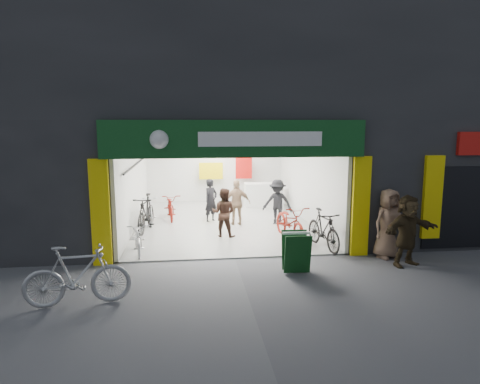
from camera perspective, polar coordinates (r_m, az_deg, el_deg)
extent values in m
plane|color=#56565B|center=(11.02, -0.66, -8.93)|extent=(60.00, 60.00, 0.00)
cube|color=#232326|center=(15.72, 1.04, 17.74)|extent=(16.00, 10.00, 4.50)
cube|color=#232326|center=(16.11, -22.60, 2.55)|extent=(5.00, 10.00, 3.50)
cube|color=#232326|center=(17.06, 17.90, 3.16)|extent=(6.00, 10.00, 3.50)
cube|color=#9E9E99|center=(14.85, -2.33, -4.04)|extent=(6.00, 8.00, 0.04)
cube|color=silver|center=(18.63, -3.36, 3.62)|extent=(6.00, 0.20, 3.20)
cube|color=silver|center=(14.64, -13.97, 1.79)|extent=(0.10, 8.00, 3.20)
cube|color=silver|center=(15.08, 8.88, 2.17)|extent=(0.10, 8.00, 3.20)
cube|color=white|center=(14.45, -2.42, 8.52)|extent=(6.00, 8.00, 0.10)
cube|color=black|center=(10.57, -0.76, 8.77)|extent=(6.00, 0.30, 0.30)
cube|color=#0D3D15|center=(10.35, -0.62, 7.10)|extent=(6.40, 0.25, 0.90)
cube|color=white|center=(10.30, 2.81, 7.07)|extent=(3.00, 0.02, 0.35)
cube|color=#FDF10D|center=(10.78, -18.10, -2.66)|extent=(0.45, 0.12, 2.60)
cube|color=#FDF10D|center=(11.44, 15.78, -1.88)|extent=(0.45, 0.12, 2.60)
cube|color=#FDF10D|center=(12.28, 24.25, -0.65)|extent=(0.50, 0.12, 2.20)
cube|color=black|center=(13.08, 28.96, -1.77)|extent=(3.00, 0.06, 2.20)
cylinder|color=black|center=(13.98, -13.81, 3.51)|extent=(0.06, 5.00, 0.06)
cube|color=silver|center=(17.41, 2.92, -0.44)|extent=(1.40, 0.60, 1.00)
cube|color=white|center=(11.66, -1.33, 7.99)|extent=(1.30, 0.35, 0.04)
cube|color=white|center=(13.46, -2.08, 8.16)|extent=(1.30, 0.35, 0.04)
cube|color=white|center=(15.25, -2.65, 8.30)|extent=(1.30, 0.35, 0.04)
cube|color=white|center=(17.04, -3.10, 8.41)|extent=(1.30, 0.35, 0.04)
imported|color=#ADADB1|center=(11.71, -13.43, -5.89)|extent=(0.83, 1.71, 0.86)
imported|color=black|center=(13.81, -12.43, -2.83)|extent=(0.84, 2.04, 1.19)
imported|color=maroon|center=(15.45, -9.23, -1.91)|extent=(0.82, 1.86, 0.95)
imported|color=silver|center=(14.88, -12.03, -2.25)|extent=(0.81, 1.79, 1.04)
imported|color=black|center=(11.95, 11.07, -4.93)|extent=(0.81, 1.88, 1.09)
imported|color=maroon|center=(12.68, 6.69, -4.05)|extent=(1.02, 2.12, 1.07)
imported|color=silver|center=(17.21, 5.41, -0.66)|extent=(0.54, 1.61, 0.95)
imported|color=#AFB0B4|center=(8.77, -20.87, -10.36)|extent=(2.02, 0.80, 1.18)
imported|color=black|center=(14.82, -3.89, -1.17)|extent=(0.65, 0.64, 1.51)
imported|color=#362018|center=(12.86, -2.21, -2.80)|extent=(0.88, 0.78, 1.50)
imported|color=black|center=(14.38, 5.00, -1.42)|extent=(1.16, 0.97, 1.56)
imported|color=#917154|center=(14.24, -0.41, -1.50)|extent=(0.92, 0.40, 1.55)
imported|color=#88654F|center=(11.57, 19.14, -3.97)|extent=(1.01, 0.81, 1.79)
imported|color=#342817|center=(11.08, 21.42, -4.80)|extent=(1.70, 1.01, 1.74)
cube|color=#0D3714|center=(9.84, 7.72, -8.27)|extent=(0.61, 0.26, 0.92)
cube|color=#0D3714|center=(10.21, 7.28, -7.61)|extent=(0.61, 0.26, 0.92)
cube|color=white|center=(9.90, 7.55, -5.45)|extent=(0.64, 0.09, 0.05)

